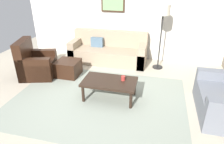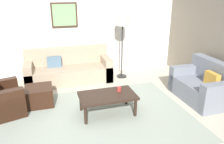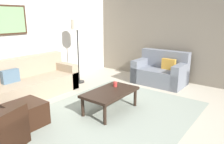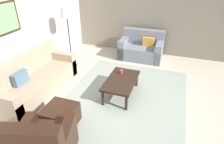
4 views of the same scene
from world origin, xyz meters
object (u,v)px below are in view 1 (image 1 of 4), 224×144
(couch_main, at_px, (109,51))
(ottoman, at_px, (68,68))
(armchair_leather, at_px, (35,65))
(framed_artwork, at_px, (113,0))
(cup, at_px, (123,78))
(coffee_table, at_px, (110,83))
(lamp_standing, at_px, (163,17))

(couch_main, height_order, ottoman, couch_main)
(armchair_leather, bearing_deg, framed_artwork, 49.03)
(couch_main, height_order, cup, couch_main)
(couch_main, distance_m, ottoman, 1.43)
(couch_main, bearing_deg, coffee_table, -74.97)
(ottoman, xyz_separation_m, coffee_table, (1.30, -0.78, 0.16))
(armchair_leather, bearing_deg, ottoman, 15.93)
(coffee_table, distance_m, cup, 0.30)
(lamp_standing, bearing_deg, couch_main, 173.23)
(lamp_standing, bearing_deg, cup, -110.94)
(cup, bearing_deg, framed_artwork, 108.54)
(lamp_standing, xyz_separation_m, framed_artwork, (-1.44, 0.57, 0.30))
(couch_main, relative_size, framed_artwork, 3.24)
(cup, bearing_deg, lamp_standing, 69.06)
(cup, bearing_deg, coffee_table, -162.90)
(framed_artwork, bearing_deg, coffee_table, -78.02)
(couch_main, relative_size, cup, 23.35)
(couch_main, xyz_separation_m, armchair_leather, (-1.56, -1.44, 0.01))
(framed_artwork, bearing_deg, lamp_standing, -21.55)
(armchair_leather, bearing_deg, coffee_table, -14.89)
(ottoman, height_order, coffee_table, coffee_table)
(lamp_standing, bearing_deg, armchair_leather, -157.37)
(couch_main, height_order, framed_artwork, framed_artwork)
(ottoman, bearing_deg, armchair_leather, -164.07)
(ottoman, relative_size, coffee_table, 0.51)
(couch_main, distance_m, cup, 2.08)
(armchair_leather, height_order, framed_artwork, framed_artwork)
(coffee_table, distance_m, framed_artwork, 2.79)
(coffee_table, xyz_separation_m, lamp_standing, (0.93, 1.82, 1.05))
(ottoman, bearing_deg, couch_main, 57.69)
(armchair_leather, distance_m, coffee_table, 2.17)
(armchair_leather, distance_m, lamp_standing, 3.46)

